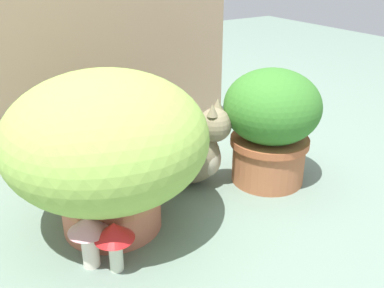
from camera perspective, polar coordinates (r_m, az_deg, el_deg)
ground_plane at (r=1.39m, az=-0.48°, el=-8.45°), size 6.00×6.00×0.00m
cardboard_backdrop at (r=1.71m, az=-12.09°, el=12.64°), size 1.13×0.03×0.85m
grass_planter at (r=1.22m, az=-10.92°, el=-0.14°), size 0.56×0.56×0.46m
leafy_planter at (r=1.49m, az=10.13°, el=2.75°), size 0.32×0.32×0.39m
cat at (r=1.49m, az=-0.57°, el=-0.79°), size 0.29×0.37×0.32m
mushroom_ornament_pink at (r=1.15m, az=-13.18°, el=-10.84°), size 0.10×0.10×0.15m
mushroom_ornament_red at (r=1.12m, az=-9.95°, el=-11.51°), size 0.10×0.10×0.14m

